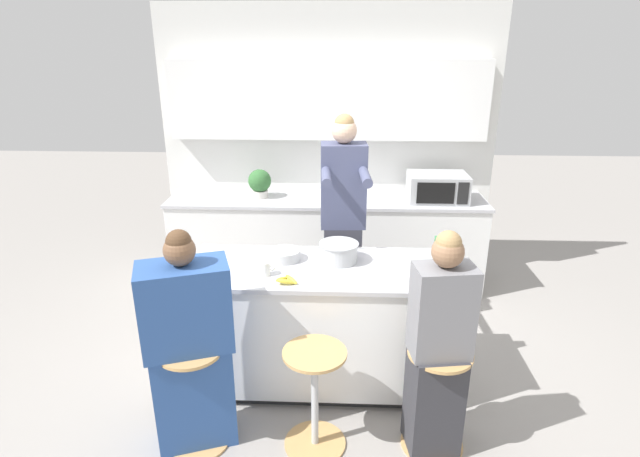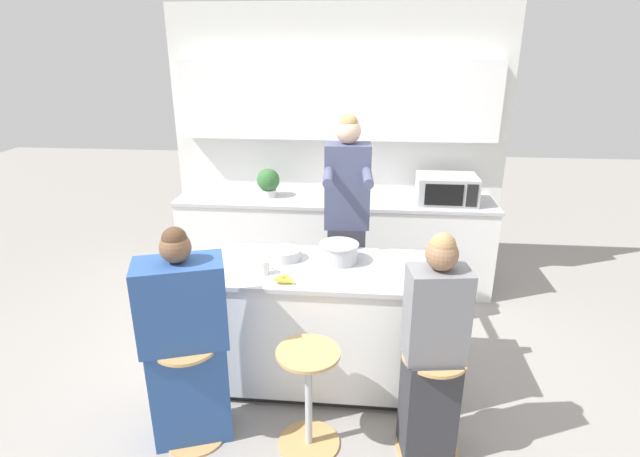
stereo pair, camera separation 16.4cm
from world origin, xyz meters
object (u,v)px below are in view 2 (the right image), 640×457
object	(u,v)px
bar_stool_center	(309,395)
microwave	(447,189)
kitchen_island	(319,324)
coffee_cup_near	(264,267)
bar_stool_leftmost	(190,388)
person_wrapped_blanket	(186,345)
juice_carton	(441,250)
potted_plant	(268,182)
fruit_bowl	(286,254)
person_cooking	(346,231)
banana_bunch	(284,279)
bar_stool_rightmost	(431,399)
person_seated_near	(432,359)
cooking_pot	(339,252)

from	to	relation	value
bar_stool_center	microwave	size ratio (longest dim) A/B	1.21
kitchen_island	coffee_cup_near	world-z (taller)	coffee_cup_near
bar_stool_center	bar_stool_leftmost	bearing A→B (deg)	-179.42
microwave	bar_stool_leftmost	bearing A→B (deg)	-128.83
bar_stool_center	microwave	world-z (taller)	microwave
person_wrapped_blanket	bar_stool_leftmost	bearing A→B (deg)	-89.11
juice_carton	potted_plant	bearing A→B (deg)	136.35
fruit_bowl	juice_carton	xyz separation A→B (m)	(1.08, 0.06, 0.05)
person_cooking	person_wrapped_blanket	xyz separation A→B (m)	(-0.89, -1.27, -0.28)
kitchen_island	banana_bunch	world-z (taller)	banana_bunch
bar_stool_rightmost	coffee_cup_near	bearing A→B (deg)	156.11
juice_carton	bar_stool_rightmost	bearing A→B (deg)	-98.06
bar_stool_rightmost	fruit_bowl	world-z (taller)	fruit_bowl
bar_stool_rightmost	person_cooking	size ratio (longest dim) A/B	0.36
bar_stool_leftmost	banana_bunch	world-z (taller)	banana_bunch
person_seated_near	fruit_bowl	bearing A→B (deg)	134.38
person_seated_near	bar_stool_rightmost	bearing A→B (deg)	10.86
bar_stool_rightmost	bar_stool_leftmost	bearing A→B (deg)	-178.64
bar_stool_center	coffee_cup_near	world-z (taller)	coffee_cup_near
bar_stool_center	person_wrapped_blanket	distance (m)	0.79
bar_stool_center	coffee_cup_near	distance (m)	0.85
microwave	person_wrapped_blanket	bearing A→B (deg)	-129.36
bar_stool_center	juice_carton	xyz separation A→B (m)	(0.83, 0.82, 0.62)
bar_stool_leftmost	person_cooking	xyz separation A→B (m)	(0.88, 1.30, 0.56)
juice_carton	microwave	bearing A→B (deg)	80.86
bar_stool_leftmost	potted_plant	bearing A→B (deg)	88.24
person_wrapped_blanket	juice_carton	xyz separation A→B (m)	(1.57, 0.80, 0.34)
fruit_bowl	coffee_cup_near	bearing A→B (deg)	-111.81
bar_stool_leftmost	cooking_pot	distance (m)	1.29
microwave	fruit_bowl	bearing A→B (deg)	-132.00
banana_bunch	microwave	xyz separation A→B (m)	(1.26, 1.82, 0.11)
kitchen_island	person_seated_near	distance (m)	0.96
banana_bunch	fruit_bowl	bearing A→B (deg)	97.53
bar_stool_leftmost	bar_stool_rightmost	xyz separation A→B (m)	(1.44, 0.03, 0.00)
person_cooking	potted_plant	bearing A→B (deg)	127.44
bar_stool_center	coffee_cup_near	xyz separation A→B (m)	(-0.35, 0.50, 0.59)
bar_stool_rightmost	cooking_pot	bearing A→B (deg)	129.50
fruit_bowl	microwave	distance (m)	1.95
person_wrapped_blanket	fruit_bowl	world-z (taller)	person_wrapped_blanket
bar_stool_rightmost	person_seated_near	xyz separation A→B (m)	(-0.02, -0.01, 0.28)
kitchen_island	bar_stool_rightmost	distance (m)	0.96
person_cooking	banana_bunch	xyz separation A→B (m)	(-0.35, -0.90, 0.00)
person_cooking	bar_stool_leftmost	bearing A→B (deg)	-127.14
person_seated_near	cooking_pot	bearing A→B (deg)	120.53
bar_stool_rightmost	juice_carton	world-z (taller)	juice_carton
bar_stool_leftmost	microwave	world-z (taller)	microwave
bar_stool_rightmost	banana_bunch	size ratio (longest dim) A/B	4.29
bar_stool_leftmost	person_wrapped_blanket	distance (m)	0.29
person_cooking	person_seated_near	world-z (taller)	person_cooking
bar_stool_center	person_cooking	xyz separation A→B (m)	(0.16, 1.29, 0.56)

